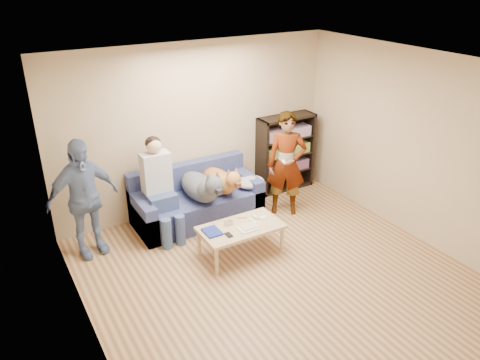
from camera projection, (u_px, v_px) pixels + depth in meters
ground at (290, 286)px, 5.69m from camera, size 5.00×5.00×0.00m
ceiling at (301, 72)px, 4.60m from camera, size 5.00×5.00×0.00m
wall_back at (197, 128)px, 7.11m from camera, size 4.50×0.00×4.50m
wall_left at (89, 247)px, 4.12m from camera, size 0.00×5.00×5.00m
wall_right at (432, 153)px, 6.18m from camera, size 0.00×5.00×5.00m
blanket at (250, 182)px, 7.22m from camera, size 0.46×0.39×0.16m
person_standing_right at (286, 164)px, 7.09m from camera, size 0.71×0.65×1.62m
person_standing_left at (83, 199)px, 6.03m from camera, size 1.01×0.56×1.63m
held_controller at (284, 162)px, 6.78m from camera, size 0.06×0.12×0.03m
notebook_blue at (212, 232)px, 6.02m from camera, size 0.20×0.26×0.03m
papers at (248, 228)px, 6.12m from camera, size 0.26×0.20×0.02m
magazine at (249, 226)px, 6.14m from camera, size 0.22×0.17×0.01m
camera_silver at (228, 223)px, 6.20m from camera, size 0.11×0.06×0.05m
controller_a at (255, 217)px, 6.37m from camera, size 0.04×0.13×0.03m
controller_b at (263, 218)px, 6.35m from camera, size 0.09×0.06×0.03m
headphone_cup_a at (254, 222)px, 6.25m from camera, size 0.07×0.07×0.02m
headphone_cup_b at (251, 220)px, 6.31m from camera, size 0.07×0.07×0.02m
pen_orange at (246, 232)px, 6.04m from camera, size 0.13×0.06×0.01m
pen_black at (242, 218)px, 6.37m from camera, size 0.13×0.08×0.01m
wallet at (229, 235)px, 5.96m from camera, size 0.07×0.12×0.02m
sofa at (196, 202)px, 7.10m from camera, size 1.90×0.85×0.82m
person_seated at (159, 185)px, 6.52m from camera, size 0.40×0.73×1.47m
dog_gray at (202, 187)px, 6.76m from camera, size 0.41×1.25×0.60m
dog_tan at (221, 181)px, 7.00m from camera, size 0.37×1.15×0.54m
coffee_table at (241, 229)px, 6.19m from camera, size 1.10×0.60×0.42m
bookshelf at (285, 151)px, 7.94m from camera, size 1.00×0.34×1.30m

